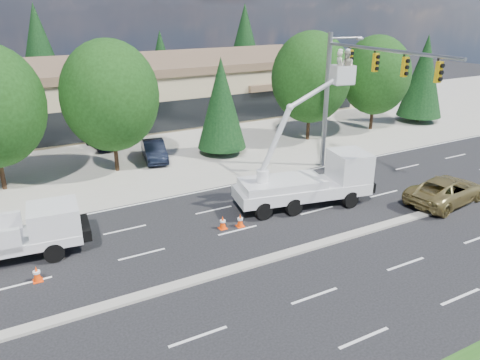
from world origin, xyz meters
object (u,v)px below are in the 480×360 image
utility_pickup (22,238)px  bucket_truck (314,174)px  minivan (446,190)px  signal_mast (350,83)px

utility_pickup → bucket_truck: 15.14m
minivan → bucket_truck: bearing=54.4°
utility_pickup → minivan: 22.41m
signal_mast → utility_pickup: size_ratio=1.66×
bucket_truck → minivan: bucket_truck is taller
signal_mast → minivan: signal_mast is taller
bucket_truck → minivan: 7.72m
bucket_truck → minivan: (6.82, -3.47, -1.06)m
utility_pickup → bucket_truck: size_ratio=0.71×
signal_mast → bucket_truck: (-4.71, -2.98, -4.24)m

